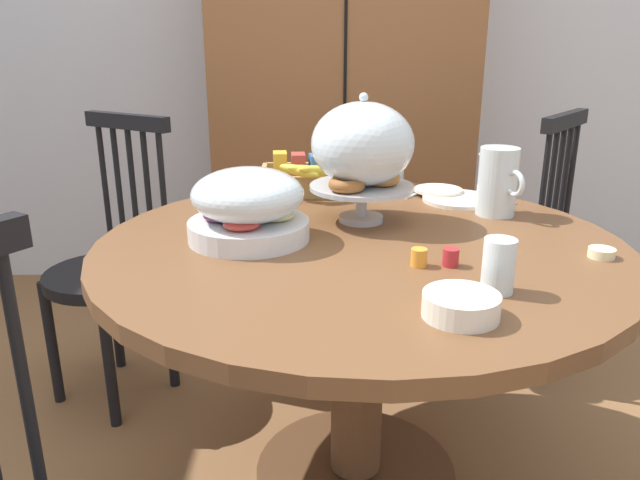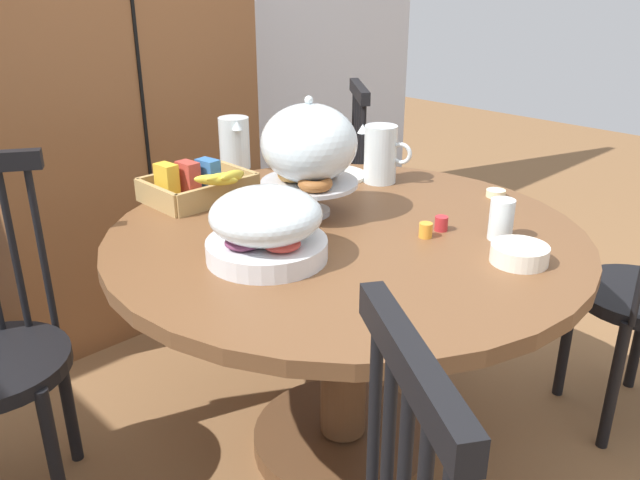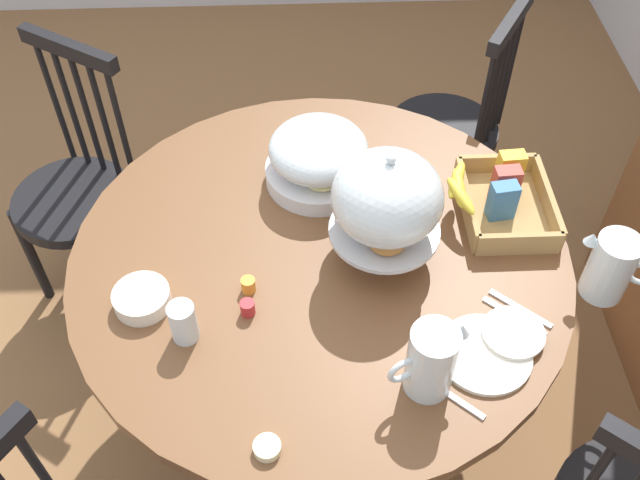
# 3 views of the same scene
# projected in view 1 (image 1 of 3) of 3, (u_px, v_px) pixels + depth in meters

# --- Properties ---
(wall_back) EXTENTS (4.80, 0.06, 2.60)m
(wall_back) POSITION_uv_depth(u_px,v_px,m) (318.00, 18.00, 2.93)
(wall_back) COLOR silver
(wall_back) RESTS_ON ground_plane
(wooden_armoire) EXTENTS (1.18, 0.60, 1.96)m
(wooden_armoire) POSITION_uv_depth(u_px,v_px,m) (342.00, 92.00, 2.71)
(wooden_armoire) COLOR brown
(wooden_armoire) RESTS_ON ground_plane
(dining_table) EXTENTS (1.31, 1.31, 0.74)m
(dining_table) POSITION_uv_depth(u_px,v_px,m) (359.00, 310.00, 1.58)
(dining_table) COLOR brown
(dining_table) RESTS_ON ground_plane
(windsor_chair_facing_door) EXTENTS (0.47, 0.47, 0.97)m
(windsor_chair_facing_door) POSITION_uv_depth(u_px,v_px,m) (512.00, 251.00, 2.30)
(windsor_chair_facing_door) COLOR black
(windsor_chair_facing_door) RESTS_ON ground_plane
(windsor_chair_far_side) EXTENTS (0.46, 0.45, 0.97)m
(windsor_chair_far_side) POSITION_uv_depth(u_px,v_px,m) (111.00, 273.00, 2.09)
(windsor_chair_far_side) COLOR black
(windsor_chair_far_side) RESTS_ON ground_plane
(pastry_stand_with_dome) EXTENTS (0.28, 0.28, 0.34)m
(pastry_stand_with_dome) POSITION_uv_depth(u_px,v_px,m) (362.00, 149.00, 1.61)
(pastry_stand_with_dome) COLOR silver
(pastry_stand_with_dome) RESTS_ON dining_table
(fruit_platter_covered) EXTENTS (0.30, 0.30, 0.18)m
(fruit_platter_covered) POSITION_uv_depth(u_px,v_px,m) (248.00, 206.00, 1.50)
(fruit_platter_covered) COLOR silver
(fruit_platter_covered) RESTS_ON dining_table
(orange_juice_pitcher) EXTENTS (0.11, 0.18, 0.19)m
(orange_juice_pitcher) POSITION_uv_depth(u_px,v_px,m) (497.00, 185.00, 1.71)
(orange_juice_pitcher) COLOR silver
(orange_juice_pitcher) RESTS_ON dining_table
(milk_pitcher) EXTENTS (0.11, 0.18, 0.18)m
(milk_pitcher) POSITION_uv_depth(u_px,v_px,m) (389.00, 155.00, 2.16)
(milk_pitcher) COLOR silver
(milk_pitcher) RESTS_ON dining_table
(cereal_basket) EXTENTS (0.32, 0.30, 0.12)m
(cereal_basket) POSITION_uv_depth(u_px,v_px,m) (306.00, 178.00, 1.98)
(cereal_basket) COLOR tan
(cereal_basket) RESTS_ON dining_table
(china_plate_large) EXTENTS (0.22, 0.22, 0.01)m
(china_plate_large) POSITION_uv_depth(u_px,v_px,m) (459.00, 199.00, 1.87)
(china_plate_large) COLOR white
(china_plate_large) RESTS_ON dining_table
(china_plate_small) EXTENTS (0.15, 0.15, 0.01)m
(china_plate_small) POSITION_uv_depth(u_px,v_px,m) (438.00, 190.00, 1.94)
(china_plate_small) COLOR white
(china_plate_small) RESTS_ON china_plate_large
(cereal_bowl) EXTENTS (0.14, 0.14, 0.04)m
(cereal_bowl) POSITION_uv_depth(u_px,v_px,m) (461.00, 305.00, 1.10)
(cereal_bowl) COLOR white
(cereal_bowl) RESTS_ON dining_table
(drinking_glass) EXTENTS (0.06, 0.06, 0.11)m
(drinking_glass) POSITION_uv_depth(u_px,v_px,m) (499.00, 266.00, 1.20)
(drinking_glass) COLOR silver
(drinking_glass) RESTS_ON dining_table
(butter_dish) EXTENTS (0.06, 0.06, 0.02)m
(butter_dish) POSITION_uv_depth(u_px,v_px,m) (602.00, 253.00, 1.40)
(butter_dish) COLOR beige
(butter_dish) RESTS_ON dining_table
(jam_jar_strawberry) EXTENTS (0.04, 0.04, 0.04)m
(jam_jar_strawberry) POSITION_uv_depth(u_px,v_px,m) (451.00, 257.00, 1.35)
(jam_jar_strawberry) COLOR #B7282D
(jam_jar_strawberry) RESTS_ON dining_table
(jam_jar_apricot) EXTENTS (0.04, 0.04, 0.04)m
(jam_jar_apricot) POSITION_uv_depth(u_px,v_px,m) (419.00, 257.00, 1.35)
(jam_jar_apricot) COLOR orange
(jam_jar_apricot) RESTS_ON dining_table
(table_knife) EXTENTS (0.12, 0.14, 0.01)m
(table_knife) POSITION_uv_depth(u_px,v_px,m) (420.00, 193.00, 1.96)
(table_knife) COLOR silver
(table_knife) RESTS_ON dining_table
(dinner_fork) EXTENTS (0.12, 0.14, 0.01)m
(dinner_fork) POSITION_uv_depth(u_px,v_px,m) (412.00, 191.00, 1.98)
(dinner_fork) COLOR silver
(dinner_fork) RESTS_ON dining_table
(soup_spoon) EXTENTS (0.12, 0.14, 0.01)m
(soup_spoon) POSITION_uv_depth(u_px,v_px,m) (502.00, 208.00, 1.79)
(soup_spoon) COLOR silver
(soup_spoon) RESTS_ON dining_table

